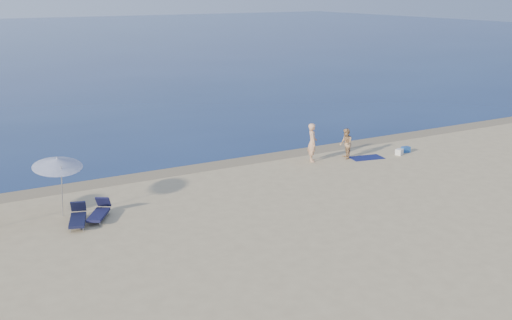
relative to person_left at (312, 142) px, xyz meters
The scene contains 9 objects.
wet_sand_strip 3.20m from the person_left, 142.27° to the left, with size 240.00×1.60×0.00m, color #847254.
person_left is the anchor object (origin of this frame).
person_right 1.85m from the person_left, 13.77° to the right, with size 0.76×0.59×1.56m, color tan.
beach_towel 3.09m from the person_left, 18.25° to the right, with size 1.67×0.93×0.03m, color #0E154A.
white_bag 4.92m from the person_left, 15.59° to the right, with size 0.36×0.31×0.31m, color silver.
blue_cooler 5.51m from the person_left, 11.31° to the right, with size 0.43×0.30×0.30m, color #1D4D9D.
umbrella_near 13.06m from the person_left, behind, with size 1.88×1.91×2.47m.
lounger_left 13.01m from the person_left, 167.13° to the right, with size 1.08×1.79×0.75m.
lounger_right 12.12m from the person_left, 167.08° to the right, with size 1.33×1.66×0.72m.
Camera 1 is at (-15.90, -7.94, 8.56)m, focal length 45.00 mm.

